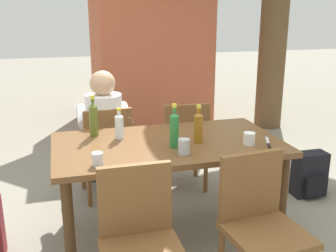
{
  "coord_description": "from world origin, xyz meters",
  "views": [
    {
      "loc": [
        -0.74,
        -2.69,
        1.71
      ],
      "look_at": [
        0.0,
        0.0,
        0.88
      ],
      "focal_mm": 43.4,
      "sensor_mm": 36.0,
      "label": 1
    }
  ],
  "objects_px": {
    "bottle_olive": "(94,119)",
    "bottle_amber": "(198,126)",
    "bottle_green": "(174,129)",
    "dining_table": "(168,154)",
    "chair_near_right": "(260,219)",
    "backpack_by_near_side": "(310,175)",
    "chair_far_left": "(107,148)",
    "brick_kiosk": "(147,25)",
    "table_knife": "(268,143)",
    "chair_far_right": "(184,141)",
    "cup_glass": "(98,159)",
    "person_in_white_shirt": "(104,127)",
    "chair_near_left": "(140,237)",
    "cup_steel": "(184,147)",
    "cup_white": "(249,139)",
    "bottle_clear": "(119,125)"
  },
  "relations": [
    {
      "from": "chair_far_left",
      "to": "bottle_green",
      "type": "bearing_deg",
      "value": -66.87
    },
    {
      "from": "chair_far_right",
      "to": "chair_near_left",
      "type": "height_order",
      "value": "same"
    },
    {
      "from": "bottle_amber",
      "to": "cup_glass",
      "type": "distance_m",
      "value": 0.79
    },
    {
      "from": "chair_near_left",
      "to": "table_knife",
      "type": "bearing_deg",
      "value": 26.64
    },
    {
      "from": "chair_far_right",
      "to": "bottle_green",
      "type": "height_order",
      "value": "bottle_green"
    },
    {
      "from": "chair_near_left",
      "to": "bottle_green",
      "type": "distance_m",
      "value": 0.85
    },
    {
      "from": "person_in_white_shirt",
      "to": "cup_glass",
      "type": "relative_size",
      "value": 14.19
    },
    {
      "from": "bottle_olive",
      "to": "cup_white",
      "type": "xyz_separation_m",
      "value": [
        1.04,
        -0.5,
        -0.09
      ]
    },
    {
      "from": "person_in_white_shirt",
      "to": "bottle_green",
      "type": "relative_size",
      "value": 3.8
    },
    {
      "from": "cup_glass",
      "to": "table_knife",
      "type": "bearing_deg",
      "value": 4.38
    },
    {
      "from": "brick_kiosk",
      "to": "chair_near_left",
      "type": "bearing_deg",
      "value": -103.16
    },
    {
      "from": "bottle_olive",
      "to": "table_knife",
      "type": "bearing_deg",
      "value": -23.7
    },
    {
      "from": "chair_far_left",
      "to": "backpack_by_near_side",
      "type": "height_order",
      "value": "chair_far_left"
    },
    {
      "from": "chair_far_right",
      "to": "bottle_amber",
      "type": "xyz_separation_m",
      "value": [
        -0.16,
        -0.82,
        0.39
      ]
    },
    {
      "from": "cup_glass",
      "to": "chair_near_right",
      "type": "bearing_deg",
      "value": -25.78
    },
    {
      "from": "bottle_olive",
      "to": "brick_kiosk",
      "type": "relative_size",
      "value": 0.11
    },
    {
      "from": "chair_far_left",
      "to": "brick_kiosk",
      "type": "height_order",
      "value": "brick_kiosk"
    },
    {
      "from": "person_in_white_shirt",
      "to": "chair_near_right",
      "type": "bearing_deg",
      "value": -65.79
    },
    {
      "from": "bottle_green",
      "to": "dining_table",
      "type": "bearing_deg",
      "value": 95.6
    },
    {
      "from": "person_in_white_shirt",
      "to": "bottle_olive",
      "type": "distance_m",
      "value": 0.64
    },
    {
      "from": "bottle_olive",
      "to": "bottle_green",
      "type": "distance_m",
      "value": 0.66
    },
    {
      "from": "cup_glass",
      "to": "backpack_by_near_side",
      "type": "distance_m",
      "value": 2.18
    },
    {
      "from": "backpack_by_near_side",
      "to": "brick_kiosk",
      "type": "relative_size",
      "value": 0.15
    },
    {
      "from": "cup_white",
      "to": "table_knife",
      "type": "bearing_deg",
      "value": -6.99
    },
    {
      "from": "person_in_white_shirt",
      "to": "bottle_amber",
      "type": "relative_size",
      "value": 4.25
    },
    {
      "from": "bottle_green",
      "to": "cup_glass",
      "type": "height_order",
      "value": "bottle_green"
    },
    {
      "from": "dining_table",
      "to": "bottle_clear",
      "type": "height_order",
      "value": "bottle_clear"
    },
    {
      "from": "bottle_clear",
      "to": "bottle_amber",
      "type": "xyz_separation_m",
      "value": [
        0.53,
        -0.24,
        0.02
      ]
    },
    {
      "from": "chair_far_right",
      "to": "backpack_by_near_side",
      "type": "xyz_separation_m",
      "value": [
        1.09,
        -0.44,
        -0.29
      ]
    },
    {
      "from": "dining_table",
      "to": "chair_near_right",
      "type": "bearing_deg",
      "value": -64.53
    },
    {
      "from": "bottle_clear",
      "to": "cup_steel",
      "type": "height_order",
      "value": "bottle_clear"
    },
    {
      "from": "chair_near_right",
      "to": "backpack_by_near_side",
      "type": "relative_size",
      "value": 2.08
    },
    {
      "from": "bottle_amber",
      "to": "brick_kiosk",
      "type": "relative_size",
      "value": 0.1
    },
    {
      "from": "cup_glass",
      "to": "table_knife",
      "type": "relative_size",
      "value": 0.36
    },
    {
      "from": "dining_table",
      "to": "bottle_amber",
      "type": "xyz_separation_m",
      "value": [
        0.21,
        -0.07,
        0.21
      ]
    },
    {
      "from": "chair_near_right",
      "to": "bottle_green",
      "type": "distance_m",
      "value": 0.83
    },
    {
      "from": "chair_far_right",
      "to": "person_in_white_shirt",
      "type": "relative_size",
      "value": 0.74
    },
    {
      "from": "bottle_clear",
      "to": "bottle_green",
      "type": "height_order",
      "value": "bottle_green"
    },
    {
      "from": "dining_table",
      "to": "cup_white",
      "type": "height_order",
      "value": "cup_white"
    },
    {
      "from": "dining_table",
      "to": "backpack_by_near_side",
      "type": "height_order",
      "value": "dining_table"
    },
    {
      "from": "chair_far_left",
      "to": "backpack_by_near_side",
      "type": "distance_m",
      "value": 1.89
    },
    {
      "from": "person_in_white_shirt",
      "to": "cup_glass",
      "type": "xyz_separation_m",
      "value": [
        -0.17,
        -1.19,
        0.15
      ]
    },
    {
      "from": "chair_far_left",
      "to": "bottle_amber",
      "type": "bearing_deg",
      "value": -55.35
    },
    {
      "from": "cup_glass",
      "to": "cup_steel",
      "type": "bearing_deg",
      "value": 4.98
    },
    {
      "from": "bottle_olive",
      "to": "bottle_amber",
      "type": "relative_size",
      "value": 1.12
    },
    {
      "from": "backpack_by_near_side",
      "to": "chair_near_left",
      "type": "bearing_deg",
      "value": -149.52
    },
    {
      "from": "bottle_green",
      "to": "cup_white",
      "type": "relative_size",
      "value": 3.5
    },
    {
      "from": "bottle_green",
      "to": "chair_far_left",
      "type": "bearing_deg",
      "value": 113.13
    },
    {
      "from": "chair_far_left",
      "to": "backpack_by_near_side",
      "type": "bearing_deg",
      "value": -13.68
    },
    {
      "from": "chair_far_left",
      "to": "person_in_white_shirt",
      "type": "height_order",
      "value": "person_in_white_shirt"
    }
  ]
}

